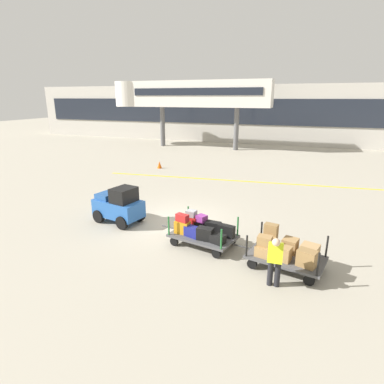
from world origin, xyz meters
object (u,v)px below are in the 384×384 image
baggage_tug (119,205)px  baggage_cart_lead (202,230)px  baggage_cart_middle (285,251)px  safety_cone_near (159,165)px  baggage_handler (275,259)px

baggage_tug → baggage_cart_lead: baggage_tug is taller
baggage_cart_middle → safety_cone_near: baggage_cart_middle is taller
baggage_cart_middle → baggage_tug: bearing=168.3°
baggage_cart_middle → safety_cone_near: size_ratio=5.61×
baggage_handler → safety_cone_near: (-9.88, 12.98, -0.59)m
baggage_cart_lead → baggage_cart_middle: baggage_cart_middle is taller
baggage_tug → baggage_cart_middle: baggage_tug is taller
baggage_cart_middle → safety_cone_near: (-10.09, 11.75, -0.29)m
baggage_handler → safety_cone_near: baggage_handler is taller
baggage_cart_lead → baggage_cart_middle: 3.03m
baggage_tug → baggage_cart_middle: (6.98, -1.45, -0.19)m
baggage_cart_lead → baggage_handler: baggage_handler is taller
baggage_tug → baggage_handler: 7.29m
baggage_cart_middle → baggage_handler: (-0.21, -1.23, 0.30)m
baggage_cart_middle → baggage_handler: size_ratio=1.97×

